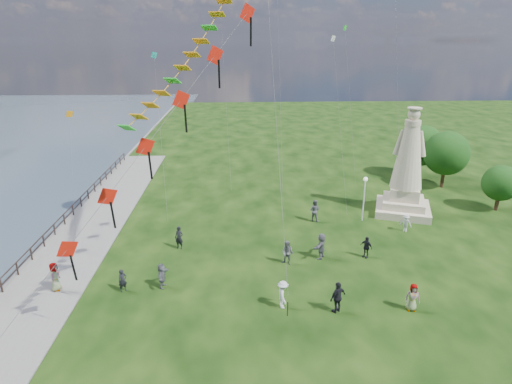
{
  "coord_description": "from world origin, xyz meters",
  "views": [
    {
      "loc": [
        -2.16,
        -16.78,
        14.3
      ],
      "look_at": [
        -1.0,
        8.0,
        5.5
      ],
      "focal_mm": 30.0,
      "sensor_mm": 36.0,
      "label": 1
    }
  ],
  "objects_px": {
    "person_5": "(162,276)",
    "person_11": "(321,246)",
    "person_4": "(413,297)",
    "person_1": "(288,253)",
    "person_3": "(338,297)",
    "person_9": "(366,247)",
    "person_10": "(55,278)",
    "lamppost": "(365,189)",
    "person_2": "(283,294)",
    "person_0": "(123,281)",
    "person_8": "(406,223)",
    "statue": "(407,175)",
    "person_6": "(179,238)",
    "person_7": "(314,210)"
  },
  "relations": [
    {
      "from": "person_8",
      "to": "person_10",
      "type": "relative_size",
      "value": 0.81
    },
    {
      "from": "person_2",
      "to": "person_6",
      "type": "xyz_separation_m",
      "value": [
        -6.72,
        7.61,
        0.02
      ]
    },
    {
      "from": "person_7",
      "to": "person_8",
      "type": "bearing_deg",
      "value": -174.7
    },
    {
      "from": "person_0",
      "to": "person_9",
      "type": "bearing_deg",
      "value": -23.29
    },
    {
      "from": "lamppost",
      "to": "person_10",
      "type": "distance_m",
      "value": 23.68
    },
    {
      "from": "person_9",
      "to": "person_10",
      "type": "xyz_separation_m",
      "value": [
        -19.87,
        -3.39,
        0.11
      ]
    },
    {
      "from": "person_4",
      "to": "person_5",
      "type": "distance_m",
      "value": 14.65
    },
    {
      "from": "person_2",
      "to": "person_8",
      "type": "distance_m",
      "value": 14.53
    },
    {
      "from": "person_0",
      "to": "person_9",
      "type": "xyz_separation_m",
      "value": [
        15.85,
        3.58,
        0.06
      ]
    },
    {
      "from": "person_0",
      "to": "person_1",
      "type": "xyz_separation_m",
      "value": [
        10.27,
        2.83,
        0.13
      ]
    },
    {
      "from": "person_4",
      "to": "person_11",
      "type": "height_order",
      "value": "person_11"
    },
    {
      "from": "person_2",
      "to": "person_7",
      "type": "relative_size",
      "value": 0.88
    },
    {
      "from": "person_2",
      "to": "person_9",
      "type": "distance_m",
      "value": 8.57
    },
    {
      "from": "lamppost",
      "to": "person_2",
      "type": "xyz_separation_m",
      "value": [
        -8.01,
        -12.1,
        -1.92
      ]
    },
    {
      "from": "person_3",
      "to": "person_9",
      "type": "distance_m",
      "value": 7.14
    },
    {
      "from": "statue",
      "to": "person_0",
      "type": "xyz_separation_m",
      "value": [
        -21.48,
        -11.61,
        -2.75
      ]
    },
    {
      "from": "person_1",
      "to": "person_10",
      "type": "relative_size",
      "value": 0.95
    },
    {
      "from": "person_0",
      "to": "person_7",
      "type": "xyz_separation_m",
      "value": [
        13.36,
        10.08,
        0.22
      ]
    },
    {
      "from": "person_0",
      "to": "person_6",
      "type": "relative_size",
      "value": 0.84
    },
    {
      "from": "person_3",
      "to": "person_10",
      "type": "bearing_deg",
      "value": -42.76
    },
    {
      "from": "person_0",
      "to": "person_5",
      "type": "distance_m",
      "value": 2.32
    },
    {
      "from": "person_7",
      "to": "person_9",
      "type": "xyz_separation_m",
      "value": [
        2.49,
        -6.5,
        -0.16
      ]
    },
    {
      "from": "person_0",
      "to": "person_7",
      "type": "relative_size",
      "value": 0.77
    },
    {
      "from": "person_3",
      "to": "person_4",
      "type": "height_order",
      "value": "person_3"
    },
    {
      "from": "person_11",
      "to": "person_6",
      "type": "bearing_deg",
      "value": -68.17
    },
    {
      "from": "lamppost",
      "to": "person_2",
      "type": "distance_m",
      "value": 14.64
    },
    {
      "from": "person_0",
      "to": "person_8",
      "type": "xyz_separation_m",
      "value": [
        20.21,
        7.64,
        0.0
      ]
    },
    {
      "from": "person_0",
      "to": "person_6",
      "type": "xyz_separation_m",
      "value": [
        2.7,
        5.52,
        0.13
      ]
    },
    {
      "from": "person_10",
      "to": "statue",
      "type": "bearing_deg",
      "value": -67.94
    },
    {
      "from": "statue",
      "to": "person_1",
      "type": "distance_m",
      "value": 14.48
    },
    {
      "from": "person_0",
      "to": "person_2",
      "type": "bearing_deg",
      "value": -48.53
    },
    {
      "from": "person_9",
      "to": "person_6",
      "type": "bearing_deg",
      "value": -139.24
    },
    {
      "from": "statue",
      "to": "person_2",
      "type": "bearing_deg",
      "value": -111.82
    },
    {
      "from": "person_7",
      "to": "person_10",
      "type": "height_order",
      "value": "person_7"
    },
    {
      "from": "statue",
      "to": "person_1",
      "type": "height_order",
      "value": "statue"
    },
    {
      "from": "person_9",
      "to": "person_0",
      "type": "bearing_deg",
      "value": -118.12
    },
    {
      "from": "person_3",
      "to": "person_10",
      "type": "xyz_separation_m",
      "value": [
        -16.44,
        2.86,
        -0.05
      ]
    },
    {
      "from": "person_0",
      "to": "person_2",
      "type": "height_order",
      "value": "person_2"
    },
    {
      "from": "person_5",
      "to": "person_11",
      "type": "xyz_separation_m",
      "value": [
        10.4,
        3.26,
        0.13
      ]
    },
    {
      "from": "person_1",
      "to": "person_4",
      "type": "xyz_separation_m",
      "value": [
        6.35,
        -5.52,
        -0.03
      ]
    },
    {
      "from": "person_1",
      "to": "person_8",
      "type": "height_order",
      "value": "person_1"
    },
    {
      "from": "person_1",
      "to": "person_5",
      "type": "relative_size",
      "value": 1.06
    },
    {
      "from": "person_2",
      "to": "person_6",
      "type": "height_order",
      "value": "person_6"
    },
    {
      "from": "person_1",
      "to": "person_7",
      "type": "xyz_separation_m",
      "value": [
        3.09,
        7.25,
        0.09
      ]
    },
    {
      "from": "person_8",
      "to": "person_11",
      "type": "relative_size",
      "value": 0.78
    },
    {
      "from": "person_8",
      "to": "person_7",
      "type": "bearing_deg",
      "value": -161.88
    },
    {
      "from": "statue",
      "to": "person_0",
      "type": "height_order",
      "value": "statue"
    },
    {
      "from": "person_4",
      "to": "person_9",
      "type": "relative_size",
      "value": 1.04
    },
    {
      "from": "person_2",
      "to": "person_11",
      "type": "bearing_deg",
      "value": -35.77
    },
    {
      "from": "statue",
      "to": "person_11",
      "type": "height_order",
      "value": "statue"
    }
  ]
}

